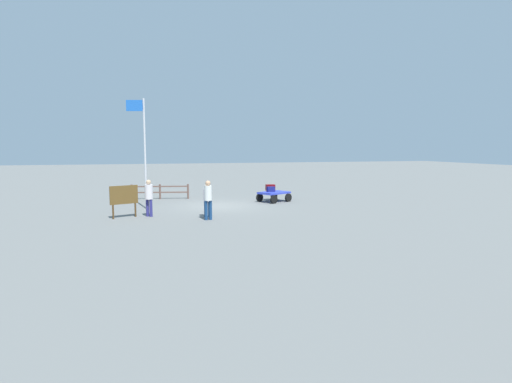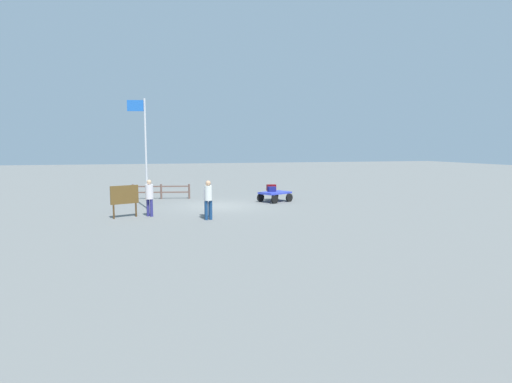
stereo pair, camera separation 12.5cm
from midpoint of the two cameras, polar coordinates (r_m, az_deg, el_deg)
ground_plane at (r=22.97m, az=-4.87°, el=-1.99°), size 120.00×120.00×0.00m
luggage_cart at (r=24.62m, az=2.73°, el=-0.41°), size 2.13×1.95×0.59m
suitcase_olive at (r=25.33m, az=2.27°, el=0.55°), size 0.55×0.35×0.37m
suitcase_navy at (r=24.70m, az=2.33°, el=0.32°), size 0.47×0.32×0.30m
worker_lead at (r=18.52m, az=-6.39°, el=-0.76°), size 0.35×0.35×1.77m
worker_trailing at (r=19.94m, az=-14.31°, el=-0.43°), size 0.52×0.52×1.73m
worker_supervisor at (r=19.22m, az=-6.48°, el=-0.89°), size 0.49×0.49×1.55m
flagpole at (r=22.40m, az=-15.04°, el=6.23°), size 0.93×0.22×5.74m
signboard at (r=19.87m, az=-17.49°, el=-0.66°), size 1.23×0.53×1.49m
wooden_fence at (r=26.58m, az=-12.81°, el=0.15°), size 3.53×0.80×0.93m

